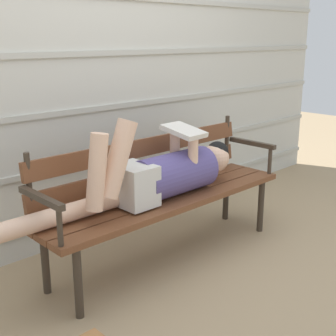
% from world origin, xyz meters
% --- Properties ---
extents(ground_plane, '(12.00, 12.00, 0.00)m').
position_xyz_m(ground_plane, '(0.00, 0.00, 0.00)').
color(ground_plane, tan).
extents(house_siding, '(5.22, 0.08, 2.18)m').
position_xyz_m(house_siding, '(0.00, 0.84, 1.09)').
color(house_siding, beige).
rests_on(house_siding, ground).
extents(park_bench, '(1.77, 0.43, 0.81)m').
position_xyz_m(park_bench, '(0.00, 0.25, 0.47)').
color(park_bench, brown).
rests_on(park_bench, ground).
extents(reclining_person, '(1.68, 0.26, 0.55)m').
position_xyz_m(reclining_person, '(-0.07, 0.18, 0.58)').
color(reclining_person, '#514784').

